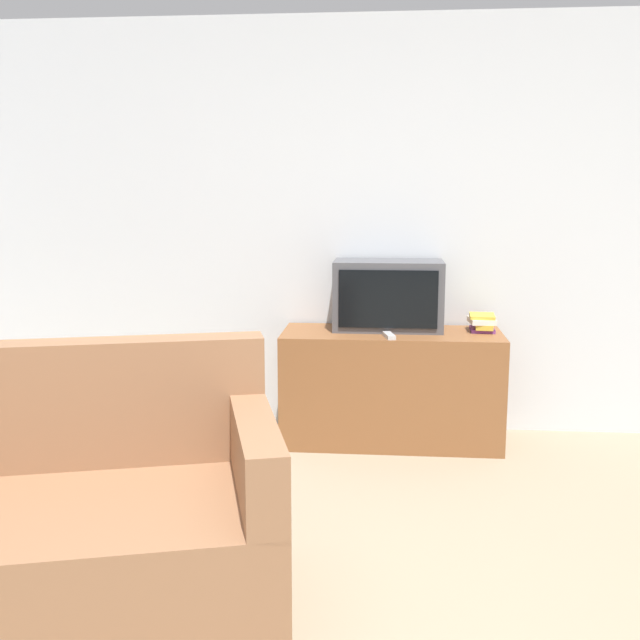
# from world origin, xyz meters

# --- Properties ---
(wall_back) EXTENTS (9.00, 0.06, 2.60)m
(wall_back) POSITION_xyz_m (0.00, 3.03, 1.30)
(wall_back) COLOR silver
(wall_back) RESTS_ON ground_plane
(tv_stand) EXTENTS (1.33, 0.53, 0.69)m
(tv_stand) POSITION_xyz_m (0.20, 2.71, 0.34)
(tv_stand) COLOR brown
(tv_stand) RESTS_ON ground_plane
(television) EXTENTS (0.67, 0.35, 0.43)m
(television) POSITION_xyz_m (0.18, 2.80, 0.90)
(television) COLOR #4C4C51
(television) RESTS_ON tv_stand
(book_stack) EXTENTS (0.16, 0.21, 0.10)m
(book_stack) POSITION_xyz_m (0.75, 2.79, 0.74)
(book_stack) COLOR #7A3884
(book_stack) RESTS_ON tv_stand
(remote_on_stand) EXTENTS (0.08, 0.17, 0.02)m
(remote_on_stand) POSITION_xyz_m (0.19, 2.54, 0.70)
(remote_on_stand) COLOR #B7B7B7
(remote_on_stand) RESTS_ON tv_stand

